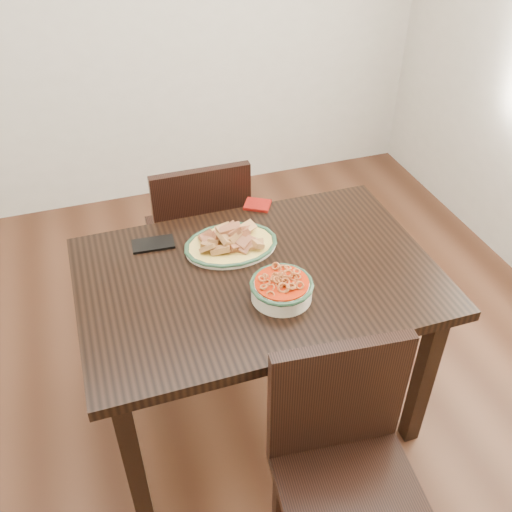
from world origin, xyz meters
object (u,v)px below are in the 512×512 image
object	(u,v)px
chair_far	(199,234)
noodle_bowl	(282,287)
fish_plate	(231,238)
chair_near	(345,461)
dining_table	(258,292)
smartphone	(153,244)

from	to	relation	value
chair_far	noodle_bowl	world-z (taller)	chair_far
fish_plate	noodle_bowl	size ratio (longest dim) A/B	1.60
chair_near	noodle_bowl	bearing A→B (deg)	98.88
chair_far	noodle_bowl	size ratio (longest dim) A/B	4.16
dining_table	chair_far	size ratio (longest dim) A/B	1.41
chair_near	noodle_bowl	world-z (taller)	chair_near
smartphone	fish_plate	bearing A→B (deg)	-17.25
dining_table	noodle_bowl	world-z (taller)	noodle_bowl
chair_far	noodle_bowl	distance (m)	0.84
dining_table	chair_far	world-z (taller)	chair_far
chair_near	fish_plate	world-z (taller)	chair_near
dining_table	fish_plate	distance (m)	0.22
dining_table	chair_far	bearing A→B (deg)	96.32
chair_far	chair_near	xyz separation A→B (m)	(0.13, -1.27, 0.00)
noodle_bowl	chair_far	bearing A→B (deg)	97.66
dining_table	chair_near	distance (m)	0.66
dining_table	fish_plate	world-z (taller)	fish_plate
dining_table	fish_plate	xyz separation A→B (m)	(-0.05, 0.17, 0.14)
dining_table	chair_near	size ratio (longest dim) A/B	1.41
chair_far	smartphone	bearing A→B (deg)	55.14
fish_plate	smartphone	bearing A→B (deg)	158.80
noodle_bowl	smartphone	world-z (taller)	noodle_bowl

